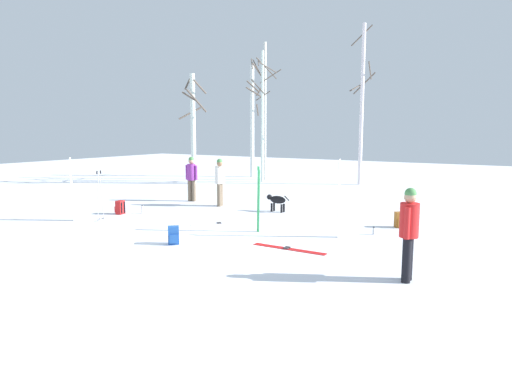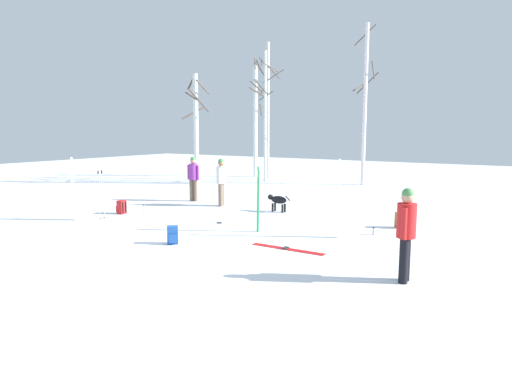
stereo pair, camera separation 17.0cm
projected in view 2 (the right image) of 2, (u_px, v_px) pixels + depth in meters
ground_plane at (215, 239)px, 11.36m from camera, size 60.00×60.00×0.00m
person_0 at (221, 179)px, 16.14m from camera, size 0.34×0.50×1.72m
person_1 at (406, 229)px, 8.02m from camera, size 0.34×0.52×1.72m
person_2 at (193, 176)px, 17.26m from camera, size 0.52×0.34×1.72m
dog at (278, 200)px, 15.07m from camera, size 0.90×0.26×0.57m
ski_pair_planted_0 at (73, 189)px, 13.53m from camera, size 0.15×0.21×1.92m
ski_pair_planted_1 at (258, 200)px, 12.00m from camera, size 0.16×0.13×1.78m
ski_pair_planted_2 at (338, 199)px, 11.31m from camera, size 0.04×0.23×2.01m
ski_pair_lying_0 at (287, 249)px, 10.35m from camera, size 1.83×0.17×0.05m
ski_pair_lying_1 at (221, 223)px, 13.18m from camera, size 1.33×1.38×0.05m
ski_poles_0 at (101, 194)px, 13.54m from camera, size 0.07×0.24×1.53m
backpack_0 at (400, 220)px, 12.60m from camera, size 0.34×0.34×0.44m
backpack_1 at (121, 207)px, 14.73m from camera, size 0.31×0.29×0.44m
backpack_2 at (173, 235)px, 10.82m from camera, size 0.34×0.35×0.44m
water_bottle_0 at (144, 209)px, 14.84m from camera, size 0.06×0.06×0.28m
water_bottle_1 at (374, 231)px, 11.77m from camera, size 0.07×0.07×0.20m
birch_tree_0 at (196, 126)px, 22.55m from camera, size 1.57×1.56×5.49m
birch_tree_1 at (256, 119)px, 25.91m from camera, size 0.88×1.46×6.43m
birch_tree_2 at (268, 110)px, 24.17m from camera, size 1.46×0.92×7.34m
birch_tree_3 at (265, 114)px, 23.22m from camera, size 1.56×1.57×6.73m
birch_tree_4 at (365, 103)px, 22.05m from camera, size 1.18×1.05×7.87m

